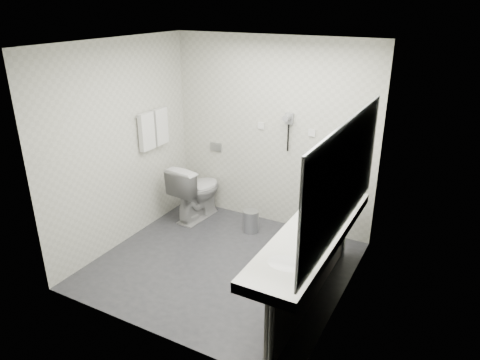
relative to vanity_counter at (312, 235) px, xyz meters
The scene contains 31 objects.
floor 1.39m from the vanity_counter, 169.92° to the left, with size 2.80×2.80×0.00m, color #292A2F.
ceiling 2.05m from the vanity_counter, 169.92° to the left, with size 2.80×2.80×0.00m, color silver.
wall_back 1.93m from the vanity_counter, 126.87° to the left, with size 2.80×2.80×0.00m, color beige.
wall_front 1.64m from the vanity_counter, 135.64° to the right, with size 2.80×2.80×0.00m, color beige.
wall_left 2.57m from the vanity_counter, behind, with size 2.60×2.60×0.00m, color beige.
wall_right 0.56m from the vanity_counter, 36.03° to the left, with size 2.60×2.60×0.00m, color beige.
vanity_counter is the anchor object (origin of this frame).
vanity_panel 0.43m from the vanity_counter, ahead, with size 0.03×2.15×0.75m, color gray.
vanity_post_near 1.12m from the vanity_counter, 86.97° to the right, with size 0.06×0.06×0.75m, color silver.
vanity_post_far 1.12m from the vanity_counter, 86.97° to the left, with size 0.06×0.06×0.75m, color silver.
mirror 0.70m from the vanity_counter, ahead, with size 0.02×2.20×1.05m, color #B2BCC6.
basin_near 0.65m from the vanity_counter, 90.00° to the right, with size 0.40×0.31×0.05m, color silver.
basin_far 0.65m from the vanity_counter, 90.00° to the left, with size 0.40×0.31×0.05m, color silver.
faucet_near 0.69m from the vanity_counter, 73.30° to the right, with size 0.04×0.04×0.15m, color silver.
faucet_far 0.69m from the vanity_counter, 73.30° to the left, with size 0.04×0.04×0.15m, color silver.
soap_bottle_a 0.10m from the vanity_counter, 52.75° to the right, with size 0.05×0.05×0.11m, color beige.
soap_bottle_c 0.19m from the vanity_counter, 29.99° to the right, with size 0.05×0.05×0.13m, color beige.
glass_left 0.25m from the vanity_counter, 67.97° to the left, with size 0.06×0.06×0.12m, color silver.
glass_right 0.40m from the vanity_counter, 68.28° to the left, with size 0.06×0.06×0.11m, color silver.
toilet 2.37m from the vanity_counter, 152.24° to the left, with size 0.46×0.80×0.81m, color silver.
flush_plate 2.48m from the vanity_counter, 143.06° to the left, with size 0.18×0.02×0.12m, color #B2B5BA.
pedal_bin 1.74m from the vanity_counter, 138.24° to the left, with size 0.21×0.21×0.29m, color #B2B5BA.
bin_lid 1.68m from the vanity_counter, 138.24° to the left, with size 0.21×0.21×0.01m, color #B2B5BA.
towel_rail 2.69m from the vanity_counter, 163.14° to the left, with size 0.02×0.02×0.62m, color silver.
towel_near 2.59m from the vanity_counter, 166.10° to the left, with size 0.07×0.24×0.48m, color silver.
towel_far 2.67m from the vanity_counter, 160.15° to the left, with size 0.07×0.24×0.48m, color silver.
dryer_cradle 1.85m from the vanity_counter, 120.76° to the left, with size 0.10×0.04×0.14m, color gray.
dryer_barrel 1.81m from the vanity_counter, 122.01° to the left, with size 0.08×0.08×0.14m, color gray.
dryer_cord 1.76m from the vanity_counter, 121.02° to the left, with size 0.02×0.02×0.35m, color black.
switch_plate_a 2.04m from the vanity_counter, 130.59° to the left, with size 0.09×0.02×0.09m, color silver.
switch_plate_b 1.69m from the vanity_counter, 111.13° to the left, with size 0.09×0.02×0.09m, color silver.
Camera 1 is at (2.29, -3.80, 2.90)m, focal length 33.16 mm.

